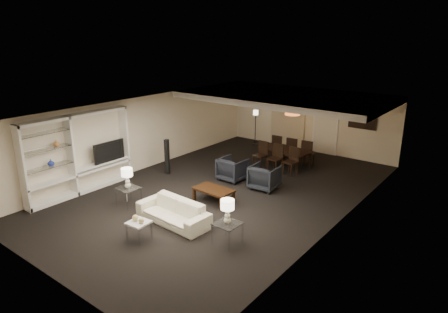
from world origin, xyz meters
TOP-DOWN VIEW (x-y plane):
  - floor at (0.00, 0.00)m, footprint 11.00×11.00m
  - ceiling at (0.00, 0.00)m, footprint 7.00×11.00m
  - wall_back at (0.00, 5.50)m, footprint 7.00×0.02m
  - wall_front at (0.00, -5.50)m, footprint 7.00×0.02m
  - wall_left at (-3.50, 0.00)m, footprint 0.02×11.00m
  - wall_right at (3.50, 0.00)m, footprint 0.02×11.00m
  - ceiling_soffit at (0.00, 3.50)m, footprint 7.00×4.00m
  - curtains at (-0.90, 5.42)m, footprint 1.50×0.12m
  - door at (0.70, 5.47)m, footprint 0.90×0.05m
  - painting at (2.10, 5.46)m, footprint 0.95×0.04m
  - media_unit at (-3.31, -2.60)m, footprint 0.38×3.40m
  - pendant_light at (0.30, 3.50)m, footprint 0.52×0.52m
  - sofa at (0.22, -2.36)m, footprint 2.02×0.87m
  - coffee_table at (0.22, -0.76)m, footprint 1.11×0.68m
  - armchair_left at (-0.38, 0.94)m, footprint 0.81×0.83m
  - armchair_right at (0.82, 0.94)m, footprint 0.85×0.87m
  - side_table_left at (-1.48, -2.36)m, footprint 0.57×0.57m
  - side_table_right at (1.92, -2.36)m, footprint 0.56×0.56m
  - table_lamp_left at (-1.48, -2.36)m, footprint 0.31×0.31m
  - table_lamp_right at (1.92, -2.36)m, footprint 0.33×0.33m
  - marble_table at (0.22, -3.46)m, footprint 0.48×0.48m
  - gold_gourd_a at (0.12, -3.46)m, footprint 0.15×0.15m
  - gold_gourd_b at (0.32, -3.46)m, footprint 0.13×0.13m
  - television at (-3.28, -1.65)m, footprint 1.08×0.14m
  - vase_blue at (-3.31, -3.46)m, footprint 0.18×0.18m
  - vase_amber at (-3.31, -3.23)m, footprint 0.18×0.18m
  - floor_speaker at (-2.43, 0.06)m, footprint 0.16×0.16m
  - dining_table at (0.24, 3.17)m, footprint 1.87×1.20m
  - chair_nl at (-0.36, 2.52)m, footprint 0.46×0.46m
  - chair_nm at (0.24, 2.52)m, footprint 0.46×0.46m
  - chair_nr at (0.84, 2.52)m, footprint 0.48×0.48m
  - chair_fl at (-0.36, 3.82)m, footprint 0.45×0.45m
  - chair_fm at (0.24, 3.82)m, footprint 0.48×0.48m
  - chair_fr at (0.84, 3.82)m, footprint 0.47×0.47m
  - floor_lamp at (-2.13, 4.90)m, footprint 0.22×0.22m

SIDE VIEW (x-z plane):
  - floor at x=0.00m, z-range 0.00..0.00m
  - coffee_table at x=0.22m, z-range 0.00..0.39m
  - marble_table at x=0.22m, z-range 0.00..0.46m
  - side_table_left at x=-1.48m, z-range 0.00..0.51m
  - side_table_right at x=1.92m, z-range 0.00..0.51m
  - sofa at x=0.22m, z-range 0.00..0.58m
  - dining_table at x=0.24m, z-range 0.00..0.62m
  - armchair_left at x=-0.38m, z-range 0.00..0.74m
  - armchair_right at x=0.82m, z-range 0.00..0.74m
  - chair_nl at x=-0.36m, z-range 0.00..0.92m
  - chair_nm at x=0.24m, z-range 0.00..0.92m
  - chair_nr at x=0.84m, z-range 0.00..0.92m
  - chair_fl at x=-0.36m, z-range 0.00..0.92m
  - chair_fm at x=0.24m, z-range 0.00..0.92m
  - chair_fr at x=0.84m, z-range 0.00..0.92m
  - gold_gourd_b at x=0.32m, z-range 0.46..0.58m
  - gold_gourd_a at x=0.12m, z-range 0.46..0.60m
  - floor_speaker at x=-2.43m, z-range 0.00..1.20m
  - floor_lamp at x=-2.13m, z-range 0.00..1.45m
  - table_lamp_left at x=-1.48m, z-range 0.51..1.07m
  - table_lamp_right at x=1.92m, z-range 0.51..1.07m
  - door at x=0.70m, z-range 0.00..2.10m
  - television at x=-3.28m, z-range 0.75..1.37m
  - vase_blue at x=-3.31m, z-range 1.06..1.25m
  - media_unit at x=-3.31m, z-range 0.00..2.35m
  - curtains at x=-0.90m, z-range 0.00..2.40m
  - wall_back at x=0.00m, z-range 0.00..2.50m
  - wall_front at x=0.00m, z-range 0.00..2.50m
  - wall_left at x=-3.50m, z-range 0.00..2.50m
  - wall_right at x=3.50m, z-range 0.00..2.50m
  - painting at x=2.10m, z-range 1.23..1.88m
  - vase_amber at x=-3.31m, z-range 1.56..1.74m
  - pendant_light at x=0.30m, z-range 1.80..2.04m
  - ceiling_soffit at x=0.00m, z-range 2.30..2.50m
  - ceiling at x=0.00m, z-range 2.49..2.51m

